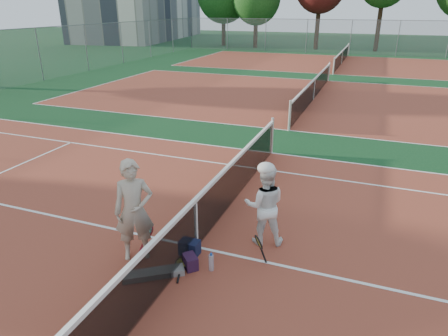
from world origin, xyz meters
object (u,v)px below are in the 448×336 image
object	(u,v)px
racket_black_held	(258,250)
net_main	(196,223)
player_a	(134,211)
player_b	(265,205)
racket_spare	(182,264)
sports_bag_purple	(190,262)
racket_red	(149,238)
sports_bag_navy	(190,247)
water_bottle	(211,263)

from	to	relation	value
racket_black_held	net_main	bearing A→B (deg)	-44.19
net_main	player_a	distance (m)	1.15
net_main	player_b	bearing A→B (deg)	29.87
net_main	racket_spare	bearing A→B (deg)	-89.43
sports_bag_purple	net_main	bearing A→B (deg)	104.51
racket_red	net_main	bearing A→B (deg)	-32.34
racket_red	sports_bag_navy	size ratio (longest dim) A/B	1.53
player_b	racket_black_held	world-z (taller)	player_b
sports_bag_navy	racket_red	bearing A→B (deg)	-168.76
racket_red	racket_spare	distance (m)	0.83
sports_bag_purple	player_a	bearing A→B (deg)	-178.87
player_a	water_bottle	bearing A→B (deg)	-29.50
player_b	sports_bag_purple	xyz separation A→B (m)	(-0.94, -1.24, -0.65)
net_main	racket_red	world-z (taller)	net_main
player_b	sports_bag_navy	size ratio (longest dim) A/B	4.44
player_b	player_a	bearing A→B (deg)	14.80
player_b	racket_black_held	xyz separation A→B (m)	(0.11, -0.74, -0.49)
racket_black_held	racket_spare	distance (m)	1.34
player_b	racket_red	size ratio (longest dim) A/B	2.90
net_main	player_b	size ratio (longest dim) A/B	7.09
player_b	sports_bag_navy	world-z (taller)	player_b
water_bottle	racket_spare	bearing A→B (deg)	-170.96
net_main	racket_black_held	xyz separation A→B (m)	(1.21, -0.11, -0.22)
player_a	sports_bag_purple	world-z (taller)	player_a
net_main	sports_bag_purple	xyz separation A→B (m)	(0.16, -0.61, -0.39)
player_a	water_bottle	size ratio (longest dim) A/B	6.14
sports_bag_navy	sports_bag_purple	xyz separation A→B (m)	(0.18, -0.37, -0.02)
net_main	racket_black_held	bearing A→B (deg)	-4.96
water_bottle	racket_red	bearing A→B (deg)	173.08
net_main	racket_black_held	distance (m)	1.24
sports_bag_navy	racket_black_held	bearing A→B (deg)	6.24
player_b	sports_bag_navy	distance (m)	1.56
player_a	racket_red	distance (m)	0.70
net_main	racket_spare	size ratio (longest dim) A/B	18.34
racket_spare	water_bottle	xyz separation A→B (m)	(0.51, 0.08, 0.10)
net_main	sports_bag_navy	world-z (taller)	net_main
net_main	sports_bag_purple	distance (m)	0.74
player_a	sports_bag_navy	world-z (taller)	player_a
net_main	player_a	size ratio (longest dim) A/B	5.96
racket_spare	sports_bag_purple	size ratio (longest dim) A/B	2.03
player_a	sports_bag_purple	distance (m)	1.30
player_b	water_bottle	size ratio (longest dim) A/B	5.16
player_a	racket_black_held	bearing A→B (deg)	-18.87
racket_black_held	sports_bag_purple	size ratio (longest dim) A/B	1.96
net_main	player_b	world-z (taller)	player_b
player_a	racket_black_held	world-z (taller)	player_a
net_main	water_bottle	world-z (taller)	net_main
sports_bag_navy	racket_spare	bearing A→B (deg)	-85.07
sports_bag_purple	player_b	bearing A→B (deg)	52.69
sports_bag_navy	net_main	bearing A→B (deg)	83.62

